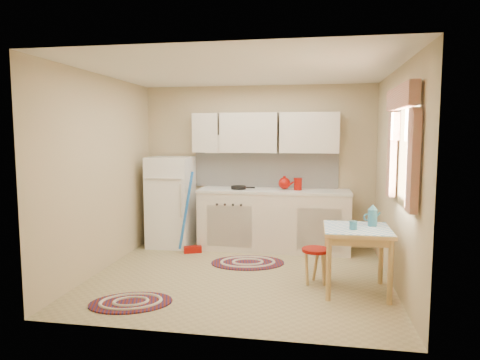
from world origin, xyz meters
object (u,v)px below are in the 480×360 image
(base_cabinets, at_px, (274,221))
(stool, at_px, (315,266))
(fridge, at_px, (171,202))
(table, at_px, (356,260))

(base_cabinets, relative_size, stool, 5.36)
(base_cabinets, distance_m, stool, 1.57)
(fridge, height_order, stool, fridge)
(fridge, distance_m, stool, 2.66)
(fridge, bearing_deg, base_cabinets, 1.78)
(table, distance_m, stool, 0.51)
(base_cabinets, xyz_separation_m, stool, (0.62, -1.42, -0.23))
(stool, bearing_deg, fridge, 148.45)
(base_cabinets, xyz_separation_m, table, (1.07, -1.61, -0.08))
(fridge, bearing_deg, table, -30.26)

